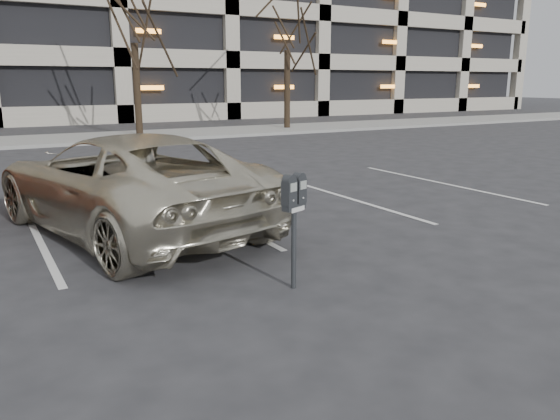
% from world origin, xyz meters
% --- Properties ---
extents(ground, '(140.00, 140.00, 0.00)m').
position_xyz_m(ground, '(0.00, 0.00, 0.00)').
color(ground, '#28282B').
rests_on(ground, ground).
extents(sidewalk, '(80.00, 4.00, 0.12)m').
position_xyz_m(sidewalk, '(0.00, 16.00, 0.06)').
color(sidewalk, gray).
rests_on(sidewalk, ground).
extents(stall_lines, '(16.90, 5.20, 0.00)m').
position_xyz_m(stall_lines, '(-1.40, 2.30, 0.01)').
color(stall_lines, silver).
rests_on(stall_lines, ground).
extents(parking_meter, '(0.34, 0.23, 1.25)m').
position_xyz_m(parking_meter, '(0.82, -1.51, 0.96)').
color(parking_meter, black).
rests_on(parking_meter, ground).
extents(suv_silver, '(3.57, 5.74, 1.49)m').
position_xyz_m(suv_silver, '(-0.12, 1.80, 0.74)').
color(suv_silver, beige).
rests_on(suv_silver, ground).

